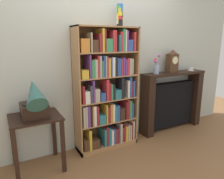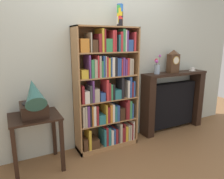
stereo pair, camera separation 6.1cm
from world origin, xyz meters
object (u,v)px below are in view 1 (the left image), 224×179
teacup_with_saucer (191,69)px  cup_stack (120,16)px  bookshelf (107,94)px  mantel_clock (172,61)px  flower_vase (156,67)px  side_table_left (36,129)px  fireplace_mantel (171,101)px  gramophone (34,101)px

teacup_with_saucer → cup_stack: bearing=179.6°
bookshelf → mantel_clock: size_ratio=4.60×
cup_stack → mantel_clock: cup_stack is taller
flower_vase → teacup_with_saucer: bearing=0.0°
cup_stack → side_table_left: size_ratio=0.44×
flower_vase → teacup_with_saucer: (0.78, 0.00, -0.09)m
bookshelf → fireplace_mantel: bearing=2.0°
side_table_left → mantel_clock: (2.20, 0.11, 0.69)m
fireplace_mantel → bookshelf: bearing=-178.0°
gramophone → fireplace_mantel: (2.26, 0.21, -0.38)m
side_table_left → gramophone: bearing=-90.0°
flower_vase → side_table_left: bearing=-176.6°
bookshelf → teacup_with_saucer: bearing=0.7°
side_table_left → bookshelf: bearing=5.3°
fireplace_mantel → cup_stack: bearing=-179.3°
bookshelf → fireplace_mantel: size_ratio=1.42×
bookshelf → gramophone: size_ratio=3.28×
fireplace_mantel → mantel_clock: 0.70m
mantel_clock → flower_vase: mantel_clock is taller
flower_vase → teacup_with_saucer: flower_vase is taller
side_table_left → teacup_with_saucer: (2.66, 0.11, 0.53)m
cup_stack → teacup_with_saucer: bearing=-0.4°
flower_vase → mantel_clock: bearing=-0.3°
mantel_clock → fireplace_mantel: bearing=22.3°
side_table_left → teacup_with_saucer: size_ratio=5.56×
cup_stack → gramophone: 1.56m
side_table_left → mantel_clock: 2.31m
bookshelf → teacup_with_saucer: 1.68m
fireplace_mantel → flower_vase: bearing=-176.5°
flower_vase → fireplace_mantel: bearing=3.5°
mantel_clock → flower_vase: (-0.33, 0.00, -0.07)m
mantel_clock → flower_vase: 0.34m
bookshelf → cup_stack: (0.21, 0.03, 1.05)m
bookshelf → flower_vase: (0.88, 0.02, 0.32)m
cup_stack → side_table_left: 1.81m
cup_stack → fireplace_mantel: cup_stack is taller
cup_stack → flower_vase: size_ratio=0.97×
bookshelf → cup_stack: size_ratio=5.82×
teacup_with_saucer → fireplace_mantel: bearing=176.6°
side_table_left → fireplace_mantel: bearing=3.4°
gramophone → teacup_with_saucer: (2.66, 0.19, 0.16)m
gramophone → mantel_clock: bearing=4.9°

